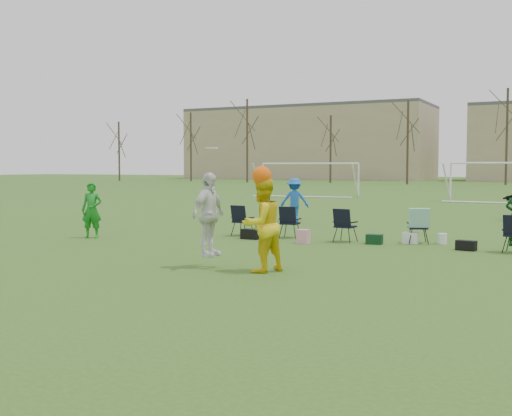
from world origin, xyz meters
The scene contains 8 objects.
ground centered at (0.00, 0.00, 0.00)m, with size 260.00×260.00×0.00m, color #31591B.
fielder_green_near centered at (-5.64, 5.38, 0.86)m, with size 0.62×0.41×1.71m, color #167F20.
fielder_blue centered at (-2.38, 13.43, 0.86)m, with size 1.11×0.64×1.72m, color blue.
center_contest centered at (1.30, 2.03, 1.07)m, with size 2.04×1.17×2.58m.
sideline_setup centered at (2.50, 7.93, 0.51)m, with size 8.70×2.03×1.70m.
goal_left centered at (-10.00, 34.00, 1.92)m, with size 7.39×0.76×2.46m.
goal_mid centered at (4.00, 32.00, 1.92)m, with size 7.40×0.63×2.46m.
tree_line centered at (0.24, 69.85, 5.09)m, with size 110.28×3.28×11.40m.
Camera 1 is at (7.54, -9.77, 2.18)m, focal length 45.00 mm.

